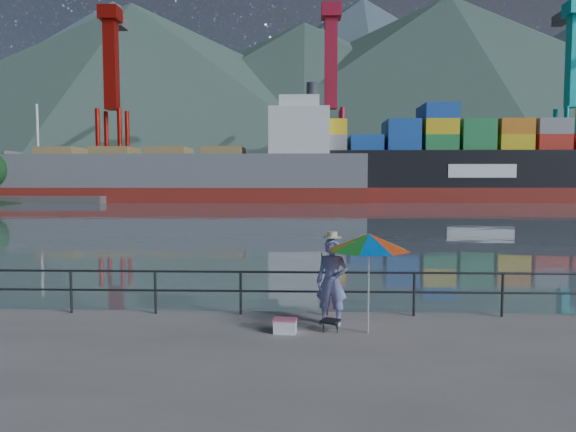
{
  "coord_description": "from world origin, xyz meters",
  "views": [
    {
      "loc": [
        0.5,
        -10.0,
        3.12
      ],
      "look_at": [
        -0.05,
        6.0,
        2.0
      ],
      "focal_mm": 32.0,
      "sensor_mm": 36.0,
      "label": 1
    }
  ],
  "objects_px": {
    "fisherman": "(332,282)",
    "cooler_bag": "(285,326)",
    "bulk_carrier": "(198,174)",
    "container_ship": "(483,163)",
    "beach_umbrella": "(369,242)"
  },
  "relations": [
    {
      "from": "cooler_bag",
      "to": "bulk_carrier",
      "type": "height_order",
      "value": "bulk_carrier"
    },
    {
      "from": "bulk_carrier",
      "to": "container_ship",
      "type": "xyz_separation_m",
      "value": [
        44.57,
        2.23,
        1.8
      ]
    },
    {
      "from": "fisherman",
      "to": "bulk_carrier",
      "type": "bearing_deg",
      "value": 118.65
    },
    {
      "from": "beach_umbrella",
      "to": "bulk_carrier",
      "type": "bearing_deg",
      "value": 104.57
    },
    {
      "from": "fisherman",
      "to": "beach_umbrella",
      "type": "bearing_deg",
      "value": -25.56
    },
    {
      "from": "beach_umbrella",
      "to": "bulk_carrier",
      "type": "relative_size",
      "value": 0.04
    },
    {
      "from": "bulk_carrier",
      "to": "beach_umbrella",
      "type": "bearing_deg",
      "value": -75.43
    },
    {
      "from": "fisherman",
      "to": "cooler_bag",
      "type": "relative_size",
      "value": 4.12
    },
    {
      "from": "fisherman",
      "to": "container_ship",
      "type": "distance_m",
      "value": 76.16
    },
    {
      "from": "cooler_bag",
      "to": "bulk_carrier",
      "type": "bearing_deg",
      "value": 108.02
    },
    {
      "from": "cooler_bag",
      "to": "container_ship",
      "type": "height_order",
      "value": "container_ship"
    },
    {
      "from": "cooler_bag",
      "to": "fisherman",
      "type": "bearing_deg",
      "value": 37.77
    },
    {
      "from": "beach_umbrella",
      "to": "fisherman",
      "type": "bearing_deg",
      "value": 139.93
    },
    {
      "from": "fisherman",
      "to": "bulk_carrier",
      "type": "relative_size",
      "value": 0.03
    },
    {
      "from": "fisherman",
      "to": "bulk_carrier",
      "type": "height_order",
      "value": "bulk_carrier"
    }
  ]
}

